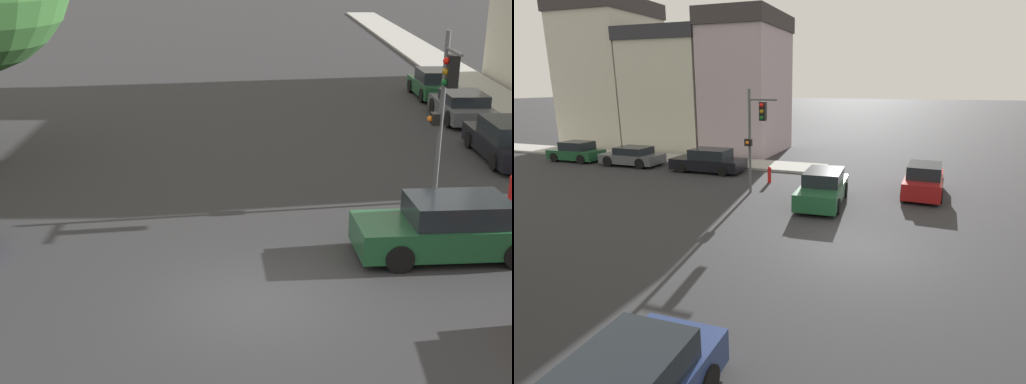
% 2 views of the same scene
% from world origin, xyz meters
% --- Properties ---
extents(ground_plane, '(300.00, 300.00, 0.00)m').
position_xyz_m(ground_plane, '(0.00, 0.00, 0.00)').
color(ground_plane, '#28282B').
extents(sidewalk_strip, '(2.95, 60.00, 0.15)m').
position_xyz_m(sidewalk_strip, '(12.21, 33.92, 0.07)').
color(sidewalk_strip, '#9E9E99').
rests_on(sidewalk_strip, ground_plane).
extents(traffic_signal, '(0.57, 1.59, 5.17)m').
position_xyz_m(traffic_signal, '(5.57, 5.99, 3.33)').
color(traffic_signal, '#515456').
rests_on(traffic_signal, ground_plane).
extents(crossing_car_1, '(4.80, 2.16, 1.54)m').
position_xyz_m(crossing_car_1, '(4.99, 2.41, 0.73)').
color(crossing_car_1, '#194728').
rests_on(crossing_car_1, ground_plane).
extents(parked_car_0, '(2.06, 4.64, 1.46)m').
position_xyz_m(parked_car_0, '(9.38, 10.74, 0.68)').
color(parked_car_0, black).
rests_on(parked_car_0, ground_plane).
extents(parked_car_1, '(2.08, 4.17, 1.28)m').
position_xyz_m(parked_car_1, '(9.42, 16.62, 0.62)').
color(parked_car_1, '#4C5156').
rests_on(parked_car_1, ground_plane).
extents(parked_car_2, '(1.91, 3.89, 1.42)m').
position_xyz_m(parked_car_2, '(9.36, 21.47, 0.67)').
color(parked_car_2, '#194728').
rests_on(parked_car_2, ground_plane).
extents(fire_hydrant, '(0.22, 0.22, 0.92)m').
position_xyz_m(fire_hydrant, '(7.91, 6.12, 0.49)').
color(fire_hydrant, red).
rests_on(fire_hydrant, ground_plane).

